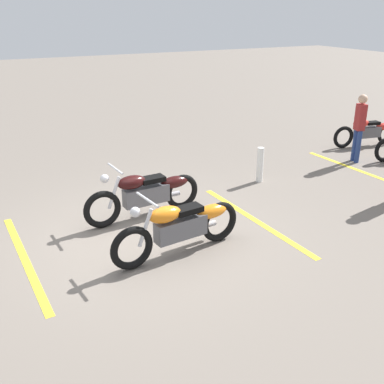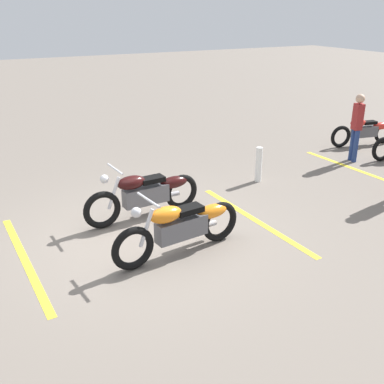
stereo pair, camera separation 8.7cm
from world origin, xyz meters
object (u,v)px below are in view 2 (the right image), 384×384
Objects in this scene: motorcycle_row_right at (365,131)px; bystander_near_row at (357,124)px; motorcycle_bright_foreground at (182,226)px; bollard_post at (259,165)px; motorcycle_dark_foreground at (146,193)px.

motorcycle_row_right is 1.20× the size of bystander_near_row.
bystander_near_row is (5.75, 2.14, 0.45)m from motorcycle_bright_foreground.
bystander_near_row is at bearing 1.98° from bollard_post.
bollard_post is (-2.90, -0.10, -0.53)m from bystander_near_row.
motorcycle_dark_foreground is 7.22m from motorcycle_row_right.
motorcycle_dark_foreground is at bearing 22.39° from motorcycle_row_right.
motorcycle_dark_foreground is 2.90m from bollard_post.
motorcycle_bright_foreground is at bearing 33.06° from motorcycle_row_right.
bystander_near_row is 2.95m from bollard_post.
motorcycle_row_right is (7.05, 1.56, -0.06)m from motorcycle_dark_foreground.
motorcycle_row_right is (7.07, 3.02, -0.06)m from motorcycle_bright_foreground.
motorcycle_bright_foreground reaches higher than bollard_post.
bystander_near_row is at bearing -177.47° from motorcycle_dark_foreground.
motorcycle_bright_foreground is 1.46m from motorcycle_dark_foreground.
bystander_near_row reaches higher than bollard_post.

